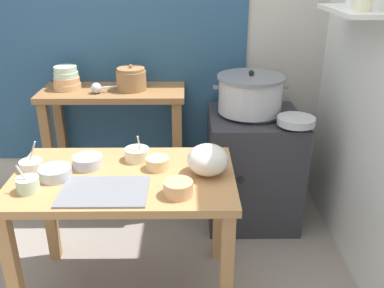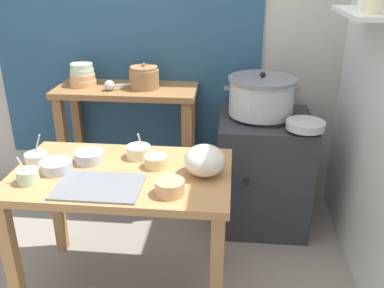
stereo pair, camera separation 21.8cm
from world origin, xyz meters
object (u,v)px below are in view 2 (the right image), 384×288
(prep_bowl_3, at_px, (156,161))
(prep_bowl_5, at_px, (170,187))
(serving_tray, at_px, (99,186))
(prep_bowl_2, at_px, (90,156))
(prep_bowl_0, at_px, (36,157))
(prep_table, at_px, (123,191))
(plastic_bag, at_px, (205,160))
(bowl_stack_enamel, at_px, (82,75))
(ladle, at_px, (111,85))
(prep_bowl_1, at_px, (56,166))
(prep_bowl_6, at_px, (28,176))
(wide_pan, at_px, (305,125))
(steamer_pot, at_px, (261,96))
(clay_pot, at_px, (144,78))
(stove_block, at_px, (262,170))
(prep_bowl_4, at_px, (138,151))
(back_shelf_table, at_px, (128,118))

(prep_bowl_3, height_order, prep_bowl_5, prep_bowl_5)
(serving_tray, distance_m, prep_bowl_5, 0.34)
(serving_tray, distance_m, prep_bowl_2, 0.29)
(prep_bowl_0, bearing_deg, prep_table, -7.05)
(prep_table, bearing_deg, plastic_bag, 1.43)
(bowl_stack_enamel, distance_m, ladle, 0.25)
(prep_bowl_1, distance_m, prep_bowl_6, 0.16)
(bowl_stack_enamel, distance_m, prep_bowl_6, 1.08)
(prep_table, height_order, bowl_stack_enamel, bowl_stack_enamel)
(wide_pan, height_order, prep_bowl_2, wide_pan)
(prep_bowl_0, distance_m, prep_bowl_6, 0.22)
(prep_table, relative_size, prep_bowl_0, 6.96)
(steamer_pot, bearing_deg, prep_bowl_1, -142.71)
(prep_bowl_3, bearing_deg, prep_bowl_0, -178.99)
(prep_table, xyz_separation_m, prep_bowl_0, (-0.47, 0.06, 0.14))
(clay_pot, distance_m, prep_bowl_6, 1.12)
(wide_pan, xyz_separation_m, prep_bowl_0, (-1.45, -0.48, -0.05))
(bowl_stack_enamel, xyz_separation_m, ladle, (0.23, -0.10, -0.04))
(stove_block, relative_size, bowl_stack_enamel, 4.31)
(stove_block, relative_size, plastic_bag, 3.75)
(prep_table, bearing_deg, prep_bowl_6, -159.20)
(wide_pan, bearing_deg, prep_bowl_1, -156.55)
(clay_pot, distance_m, prep_bowl_4, 0.75)
(prep_bowl_4, xyz_separation_m, prep_bowl_6, (-0.46, -0.33, 0.00))
(serving_tray, height_order, prep_bowl_4, prep_bowl_4)
(plastic_bag, relative_size, wide_pan, 0.91)
(clay_pot, distance_m, ladle, 0.22)
(prep_bowl_3, bearing_deg, ladle, 120.11)
(ladle, relative_size, prep_bowl_4, 1.90)
(stove_block, height_order, prep_bowl_2, stove_block)
(bowl_stack_enamel, distance_m, prep_bowl_5, 1.35)
(plastic_bag, bearing_deg, serving_tray, -159.44)
(prep_table, xyz_separation_m, clay_pot, (-0.05, 0.88, 0.36))
(prep_bowl_3, bearing_deg, steamer_pot, 51.42)
(back_shelf_table, bearing_deg, serving_tray, -83.51)
(prep_bowl_2, bearing_deg, prep_bowl_5, -31.67)
(serving_tray, bearing_deg, prep_bowl_4, 71.62)
(stove_block, distance_m, wide_pan, 0.52)
(clay_pot, height_order, bowl_stack_enamel, clay_pot)
(steamer_pot, bearing_deg, prep_table, -133.25)
(clay_pot, xyz_separation_m, plastic_bag, (0.47, -0.87, -0.18))
(stove_block, xyz_separation_m, prep_bowl_0, (-1.23, -0.69, 0.37))
(wide_pan, bearing_deg, stove_block, 134.73)
(prep_bowl_5, relative_size, prep_bowl_6, 0.97)
(ladle, xyz_separation_m, prep_bowl_3, (0.42, -0.73, -0.18))
(prep_table, distance_m, serving_tray, 0.22)
(back_shelf_table, height_order, prep_bowl_6, back_shelf_table)
(prep_bowl_0, distance_m, prep_bowl_5, 0.79)
(back_shelf_table, distance_m, prep_bowl_2, 0.79)
(plastic_bag, distance_m, prep_bowl_6, 0.85)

